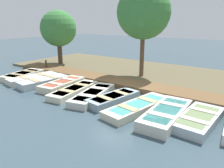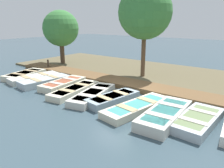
% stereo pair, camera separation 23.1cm
% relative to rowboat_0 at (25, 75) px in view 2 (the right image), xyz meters
% --- Properties ---
extents(ground_plane, '(80.00, 80.00, 0.00)m').
position_rel_rowboat_0_xyz_m(ground_plane, '(-1.07, 7.15, -0.20)').
color(ground_plane, '#384C56').
extents(shore_bank, '(8.00, 24.00, 0.14)m').
position_rel_rowboat_0_xyz_m(shore_bank, '(-6.07, 7.15, -0.12)').
color(shore_bank, brown).
rests_on(shore_bank, ground_plane).
extents(dock_walkway, '(1.58, 20.01, 0.28)m').
position_rel_rowboat_0_xyz_m(dock_walkway, '(-2.59, 7.15, -0.06)').
color(dock_walkway, brown).
rests_on(dock_walkway, ground_plane).
extents(rowboat_0, '(3.11, 1.85, 0.40)m').
position_rel_rowboat_0_xyz_m(rowboat_0, '(0.00, 0.00, 0.00)').
color(rowboat_0, beige).
rests_on(rowboat_0, ground_plane).
extents(rowboat_1, '(3.31, 1.54, 0.38)m').
position_rel_rowboat_0_xyz_m(rowboat_1, '(0.07, 1.26, -0.01)').
color(rowboat_1, beige).
rests_on(rowboat_1, ground_plane).
extents(rowboat_2, '(3.17, 1.46, 0.42)m').
position_rel_rowboat_0_xyz_m(rowboat_2, '(0.19, 2.52, 0.01)').
color(rowboat_2, '#B2BCC1').
rests_on(rowboat_2, ground_plane).
extents(rowboat_3, '(3.05, 1.45, 0.40)m').
position_rel_rowboat_0_xyz_m(rowboat_3, '(-0.10, 3.87, 0.00)').
color(rowboat_3, beige).
rests_on(rowboat_3, ground_plane).
extents(rowboat_4, '(3.48, 1.46, 0.35)m').
position_rel_rowboat_0_xyz_m(rowboat_4, '(0.25, 5.21, -0.02)').
color(rowboat_4, beige).
rests_on(rowboat_4, ground_plane).
extents(rowboat_5, '(3.55, 1.80, 0.36)m').
position_rel_rowboat_0_xyz_m(rowboat_5, '(0.22, 6.51, -0.02)').
color(rowboat_5, beige).
rests_on(rowboat_5, ground_plane).
extents(rowboat_6, '(2.94, 1.42, 0.38)m').
position_rel_rowboat_0_xyz_m(rowboat_6, '(0.10, 7.70, -0.01)').
color(rowboat_6, '#8C9EA8').
rests_on(rowboat_6, ground_plane).
extents(rowboat_7, '(3.69, 1.63, 0.33)m').
position_rel_rowboat_0_xyz_m(rowboat_7, '(0.24, 9.14, -0.03)').
color(rowboat_7, beige).
rests_on(rowboat_7, ground_plane).
extents(rowboat_8, '(3.36, 1.37, 0.44)m').
position_rel_rowboat_0_xyz_m(rowboat_8, '(0.36, 10.50, 0.02)').
color(rowboat_8, beige).
rests_on(rowboat_8, ground_plane).
extents(rowboat_9, '(2.89, 1.34, 0.37)m').
position_rel_rowboat_0_xyz_m(rowboat_9, '(0.02, 11.65, -0.01)').
color(rowboat_9, '#B2BCC1').
rests_on(rowboat_9, ground_plane).
extents(mooring_post_near, '(0.13, 0.13, 0.84)m').
position_rel_rowboat_0_xyz_m(mooring_post_near, '(-2.49, -0.70, 0.23)').
color(mooring_post_near, '#47382D').
rests_on(mooring_post_near, ground_plane).
extents(park_tree_far_left, '(3.03, 3.03, 4.67)m').
position_rel_rowboat_0_xyz_m(park_tree_far_left, '(-4.62, -1.46, 2.93)').
color(park_tree_far_left, '#4C3828').
rests_on(park_tree_far_left, ground_plane).
extents(park_tree_left, '(3.43, 3.43, 6.01)m').
position_rel_rowboat_0_xyz_m(park_tree_left, '(-4.82, 6.52, 4.09)').
color(park_tree_left, brown).
rests_on(park_tree_left, ground_plane).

